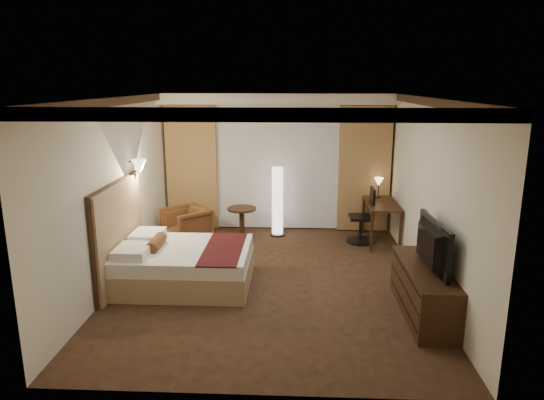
{
  "coord_description": "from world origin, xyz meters",
  "views": [
    {
      "loc": [
        0.34,
        -6.79,
        2.91
      ],
      "look_at": [
        0.0,
        0.4,
        1.15
      ],
      "focal_mm": 32.0,
      "sensor_mm": 36.0,
      "label": 1
    }
  ],
  "objects_px": {
    "desk": "(381,222)",
    "armchair": "(187,224)",
    "bed": "(186,266)",
    "television": "(425,242)",
    "floor_lamp": "(278,202)",
    "dresser": "(424,291)",
    "side_table": "(242,223)",
    "office_chair": "(361,215)"
  },
  "relations": [
    {
      "from": "armchair",
      "to": "side_table",
      "type": "relative_size",
      "value": 1.24
    },
    {
      "from": "floor_lamp",
      "to": "office_chair",
      "type": "height_order",
      "value": "floor_lamp"
    },
    {
      "from": "side_table",
      "to": "floor_lamp",
      "type": "relative_size",
      "value": 0.44
    },
    {
      "from": "side_table",
      "to": "desk",
      "type": "bearing_deg",
      "value": -1.67
    },
    {
      "from": "desk",
      "to": "armchair",
      "type": "bearing_deg",
      "value": -175.58
    },
    {
      "from": "bed",
      "to": "armchair",
      "type": "height_order",
      "value": "armchair"
    },
    {
      "from": "armchair",
      "to": "side_table",
      "type": "xyz_separation_m",
      "value": [
        0.98,
        0.35,
        -0.07
      ]
    },
    {
      "from": "office_chair",
      "to": "television",
      "type": "bearing_deg",
      "value": -82.23
    },
    {
      "from": "office_chair",
      "to": "side_table",
      "type": "bearing_deg",
      "value": 176.61
    },
    {
      "from": "bed",
      "to": "television",
      "type": "distance_m",
      "value": 3.39
    },
    {
      "from": "office_chair",
      "to": "dresser",
      "type": "relative_size",
      "value": 0.63
    },
    {
      "from": "floor_lamp",
      "to": "television",
      "type": "relative_size",
      "value": 1.19
    },
    {
      "from": "desk",
      "to": "dresser",
      "type": "xyz_separation_m",
      "value": [
        0.05,
        -2.91,
        -0.05
      ]
    },
    {
      "from": "bed",
      "to": "desk",
      "type": "bearing_deg",
      "value": 33.1
    },
    {
      "from": "dresser",
      "to": "side_table",
      "type": "bearing_deg",
      "value": 131.55
    },
    {
      "from": "television",
      "to": "bed",
      "type": "bearing_deg",
      "value": 73.26
    },
    {
      "from": "side_table",
      "to": "desk",
      "type": "height_order",
      "value": "desk"
    },
    {
      "from": "office_chair",
      "to": "dresser",
      "type": "xyz_separation_m",
      "value": [
        0.43,
        -2.86,
        -0.2
      ]
    },
    {
      "from": "floor_lamp",
      "to": "office_chair",
      "type": "relative_size",
      "value": 1.3
    },
    {
      "from": "office_chair",
      "to": "bed",
      "type": "bearing_deg",
      "value": -144.33
    },
    {
      "from": "desk",
      "to": "television",
      "type": "xyz_separation_m",
      "value": [
        0.02,
        -2.91,
        0.59
      ]
    },
    {
      "from": "dresser",
      "to": "armchair",
      "type": "bearing_deg",
      "value": 143.99
    },
    {
      "from": "side_table",
      "to": "armchair",
      "type": "bearing_deg",
      "value": -160.19
    },
    {
      "from": "dresser",
      "to": "floor_lamp",
      "type": "bearing_deg",
      "value": 121.74
    },
    {
      "from": "floor_lamp",
      "to": "office_chair",
      "type": "bearing_deg",
      "value": -12.39
    },
    {
      "from": "floor_lamp",
      "to": "dresser",
      "type": "xyz_separation_m",
      "value": [
        1.98,
        -3.2,
        -0.36
      ]
    },
    {
      "from": "floor_lamp",
      "to": "dresser",
      "type": "bearing_deg",
      "value": -58.26
    },
    {
      "from": "armchair",
      "to": "television",
      "type": "xyz_separation_m",
      "value": [
        3.6,
        -2.64,
        0.6
      ]
    },
    {
      "from": "armchair",
      "to": "floor_lamp",
      "type": "xyz_separation_m",
      "value": [
        1.65,
        0.57,
        0.31
      ]
    },
    {
      "from": "floor_lamp",
      "to": "dresser",
      "type": "height_order",
      "value": "floor_lamp"
    },
    {
      "from": "office_chair",
      "to": "dresser",
      "type": "height_order",
      "value": "office_chair"
    },
    {
      "from": "side_table",
      "to": "floor_lamp",
      "type": "distance_m",
      "value": 0.8
    },
    {
      "from": "floor_lamp",
      "to": "television",
      "type": "distance_m",
      "value": 3.76
    },
    {
      "from": "bed",
      "to": "dresser",
      "type": "distance_m",
      "value": 3.35
    },
    {
      "from": "armchair",
      "to": "dresser",
      "type": "distance_m",
      "value": 4.48
    },
    {
      "from": "armchair",
      "to": "desk",
      "type": "distance_m",
      "value": 3.59
    },
    {
      "from": "bed",
      "to": "floor_lamp",
      "type": "height_order",
      "value": "floor_lamp"
    },
    {
      "from": "bed",
      "to": "armchair",
      "type": "bearing_deg",
      "value": 101.96
    },
    {
      "from": "armchair",
      "to": "desk",
      "type": "xyz_separation_m",
      "value": [
        3.58,
        0.28,
        0.0
      ]
    },
    {
      "from": "floor_lamp",
      "to": "armchair",
      "type": "bearing_deg",
      "value": -160.97
    },
    {
      "from": "armchair",
      "to": "floor_lamp",
      "type": "relative_size",
      "value": 0.55
    },
    {
      "from": "television",
      "to": "desk",
      "type": "bearing_deg",
      "value": -1.87
    }
  ]
}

